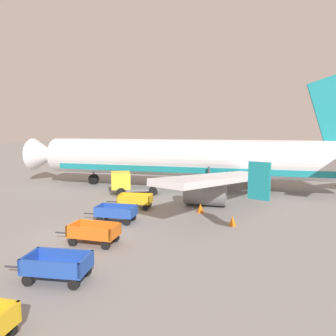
% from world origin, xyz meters
% --- Properties ---
extents(ground_plane, '(220.00, 220.00, 0.00)m').
position_xyz_m(ground_plane, '(0.00, 0.00, 0.00)').
color(ground_plane, gray).
extents(airplane, '(37.64, 30.32, 11.34)m').
position_xyz_m(airplane, '(1.23, 16.26, 3.05)').
color(airplane, silver).
rests_on(airplane, ground).
extents(baggage_cart_second_in_row, '(3.62, 1.97, 1.07)m').
position_xyz_m(baggage_cart_second_in_row, '(2.09, -4.52, 0.60)').
color(baggage_cart_second_in_row, '#234CB2').
rests_on(baggage_cart_second_in_row, ground).
extents(baggage_cart_third_in_row, '(3.62, 1.75, 1.07)m').
position_xyz_m(baggage_cart_third_in_row, '(0.96, -0.56, 0.60)').
color(baggage_cart_third_in_row, orange).
rests_on(baggage_cart_third_in_row, ground).
extents(baggage_cart_fourth_in_row, '(3.62, 1.81, 1.07)m').
position_xyz_m(baggage_cart_fourth_in_row, '(-0.13, 3.30, 0.60)').
color(baggage_cart_fourth_in_row, '#234CB2').
rests_on(baggage_cart_fourth_in_row, ground).
extents(baggage_cart_far_end, '(3.62, 1.96, 1.07)m').
position_xyz_m(baggage_cart_far_end, '(-0.75, 6.99, 0.60)').
color(baggage_cart_far_end, gold).
rests_on(baggage_cart_far_end, ground).
extents(service_truck_beside_carts, '(4.70, 3.98, 2.10)m').
position_xyz_m(service_truck_beside_carts, '(-4.03, 11.22, 1.10)').
color(service_truck_beside_carts, slate).
rests_on(service_truck_beside_carts, ground).
extents(traffic_cone_near_plane, '(0.47, 0.47, 0.62)m').
position_xyz_m(traffic_cone_near_plane, '(7.00, 5.49, 0.31)').
color(traffic_cone_near_plane, orange).
rests_on(traffic_cone_near_plane, ground).
extents(traffic_cone_mid_apron, '(0.52, 0.52, 0.69)m').
position_xyz_m(traffic_cone_mid_apron, '(4.22, 7.73, 0.34)').
color(traffic_cone_mid_apron, orange).
rests_on(traffic_cone_mid_apron, ground).
extents(traffic_cone_by_carts, '(0.55, 0.55, 0.72)m').
position_xyz_m(traffic_cone_by_carts, '(-2.56, 8.23, 0.36)').
color(traffic_cone_by_carts, orange).
rests_on(traffic_cone_by_carts, ground).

